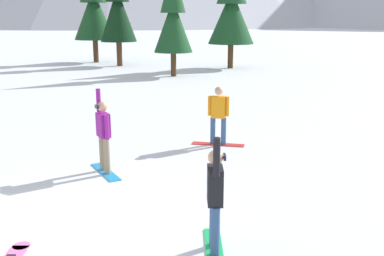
{
  "coord_description": "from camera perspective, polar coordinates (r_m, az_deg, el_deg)",
  "views": [
    {
      "loc": [
        4.68,
        -5.7,
        3.75
      ],
      "look_at": [
        1.09,
        4.6,
        1.0
      ],
      "focal_mm": 42.04,
      "sensor_mm": 36.0,
      "label": 1
    }
  ],
  "objects": [
    {
      "name": "snowboarder_foreground",
      "position": [
        7.21,
        2.93,
        -8.79
      ],
      "size": [
        0.78,
        1.52,
        2.0
      ],
      "color": "#19B259",
      "rests_on": "ground_plane"
    },
    {
      "name": "snowboarder_midground",
      "position": [
        10.99,
        -11.15,
        -0.77
      ],
      "size": [
        1.28,
        1.16,
        2.04
      ],
      "color": "#1E8CD8",
      "rests_on": "ground_plane"
    },
    {
      "name": "pine_tree_young",
      "position": [
        37.65,
        -12.4,
        14.99
      ],
      "size": [
        3.22,
        3.22,
        8.27
      ],
      "color": "#472D19",
      "rests_on": "ground_plane"
    },
    {
      "name": "pine_tree_broad",
      "position": [
        32.78,
        5.03,
        15.1
      ],
      "size": [
        3.26,
        3.26,
        7.92
      ],
      "color": "#472D19",
      "rests_on": "ground_plane"
    },
    {
      "name": "snowboarder_background",
      "position": [
        13.17,
        3.37,
        1.72
      ],
      "size": [
        1.58,
        0.48,
        1.74
      ],
      "color": "red",
      "rests_on": "ground_plane"
    },
    {
      "name": "pine_tree_twin",
      "position": [
        34.55,
        -9.43,
        15.19
      ],
      "size": [
        2.69,
        2.69,
        8.24
      ],
      "color": "#472D19",
      "rests_on": "ground_plane"
    },
    {
      "name": "pine_tree_short",
      "position": [
        28.25,
        -2.42,
        14.05
      ],
      "size": [
        2.39,
        2.39,
        6.81
      ],
      "color": "#472D19",
      "rests_on": "ground_plane"
    },
    {
      "name": "ground_plane",
      "position": [
        8.27,
        -18.46,
        -13.6
      ],
      "size": [
        800.0,
        800.0,
        0.0
      ],
      "primitive_type": "plane",
      "color": "silver"
    }
  ]
}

